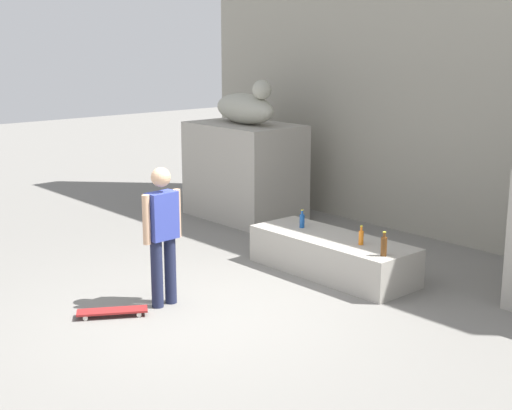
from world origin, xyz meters
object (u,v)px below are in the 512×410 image
bottle_orange (361,237)px  statue_reclining_left (245,107)px  skater (162,230)px  bottle_brown (384,246)px  skateboard (112,311)px  bottle_blue (302,220)px

bottle_orange → statue_reclining_left: bearing=162.1°
skater → bottle_orange: size_ratio=6.54×
statue_reclining_left → bottle_brown: size_ratio=5.42×
skateboard → bottle_orange: bearing=11.2°
skater → skateboard: skater is taller
skater → statue_reclining_left: bearing=33.1°
bottle_brown → bottle_orange: bearing=161.4°
skateboard → statue_reclining_left: bearing=62.6°
bottle_orange → bottle_blue: bearing=178.1°
bottle_brown → bottle_orange: bottle_brown is taller
skateboard → bottle_blue: bearing=31.4°
statue_reclining_left → bottle_orange: (3.66, -1.18, -1.33)m
statue_reclining_left → skater: (2.64, -3.54, -1.03)m
bottle_blue → skater: bearing=-87.9°
statue_reclining_left → bottle_blue: statue_reclining_left is taller
skateboard → bottle_blue: bottle_blue is taller
skater → skateboard: 1.09m
statue_reclining_left → bottle_orange: 4.07m
bottle_brown → bottle_orange: 0.53m
skateboard → bottle_brown: bearing=1.8°
skater → bottle_brown: 2.69m
skater → bottle_brown: size_ratio=5.44×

